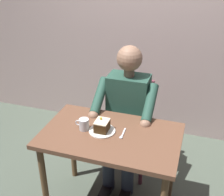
{
  "coord_description": "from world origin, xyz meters",
  "views": [
    {
      "loc": [
        -0.56,
        1.71,
        1.99
      ],
      "look_at": [
        0.02,
        -0.1,
        1.01
      ],
      "focal_mm": 46.17,
      "sensor_mm": 36.0,
      "label": 1
    }
  ],
  "objects_px": {
    "dining_table": "(111,145)",
    "dessert_spoon": "(122,135)",
    "chair": "(130,121)",
    "cake_slice": "(102,126)",
    "coffee_cup": "(84,124)",
    "seated_person": "(126,115)"
  },
  "relations": [
    {
      "from": "chair",
      "to": "dessert_spoon",
      "type": "height_order",
      "value": "chair"
    },
    {
      "from": "dining_table",
      "to": "seated_person",
      "type": "relative_size",
      "value": 0.81
    },
    {
      "from": "dining_table",
      "to": "dessert_spoon",
      "type": "relative_size",
      "value": 7.29
    },
    {
      "from": "cake_slice",
      "to": "coffee_cup",
      "type": "xyz_separation_m",
      "value": [
        0.14,
        0.02,
        -0.01
      ]
    },
    {
      "from": "cake_slice",
      "to": "coffee_cup",
      "type": "relative_size",
      "value": 1.04
    },
    {
      "from": "coffee_cup",
      "to": "dessert_spoon",
      "type": "height_order",
      "value": "coffee_cup"
    },
    {
      "from": "seated_person",
      "to": "cake_slice",
      "type": "height_order",
      "value": "seated_person"
    },
    {
      "from": "seated_person",
      "to": "coffee_cup",
      "type": "bearing_deg",
      "value": 63.97
    },
    {
      "from": "cake_slice",
      "to": "dessert_spoon",
      "type": "height_order",
      "value": "cake_slice"
    },
    {
      "from": "dining_table",
      "to": "seated_person",
      "type": "xyz_separation_m",
      "value": [
        0.0,
        -0.43,
        0.03
      ]
    },
    {
      "from": "chair",
      "to": "dessert_spoon",
      "type": "bearing_deg",
      "value": 98.5
    },
    {
      "from": "chair",
      "to": "cake_slice",
      "type": "xyz_separation_m",
      "value": [
        0.07,
        0.59,
        0.3
      ]
    },
    {
      "from": "coffee_cup",
      "to": "seated_person",
      "type": "bearing_deg",
      "value": -116.03
    },
    {
      "from": "coffee_cup",
      "to": "dessert_spoon",
      "type": "relative_size",
      "value": 0.78
    },
    {
      "from": "chair",
      "to": "seated_person",
      "type": "xyz_separation_m",
      "value": [
        0.0,
        0.17,
        0.17
      ]
    },
    {
      "from": "cake_slice",
      "to": "dessert_spoon",
      "type": "distance_m",
      "value": 0.17
    },
    {
      "from": "dining_table",
      "to": "cake_slice",
      "type": "distance_m",
      "value": 0.17
    },
    {
      "from": "dining_table",
      "to": "coffee_cup",
      "type": "bearing_deg",
      "value": 1.34
    },
    {
      "from": "dining_table",
      "to": "cake_slice",
      "type": "height_order",
      "value": "cake_slice"
    },
    {
      "from": "dining_table",
      "to": "dessert_spoon",
      "type": "bearing_deg",
      "value": -175.46
    },
    {
      "from": "coffee_cup",
      "to": "dessert_spoon",
      "type": "distance_m",
      "value": 0.31
    },
    {
      "from": "seated_person",
      "to": "cake_slice",
      "type": "relative_size",
      "value": 11.1
    }
  ]
}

